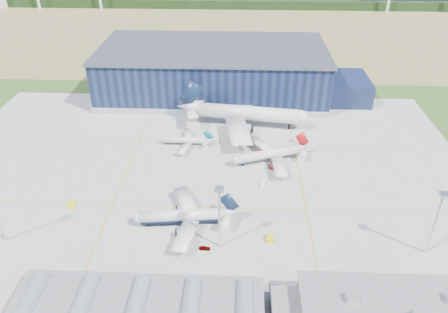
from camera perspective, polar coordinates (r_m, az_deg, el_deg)
ground at (r=166.74m, az=-3.48°, el=-4.48°), size 600.00×600.00×0.00m
apron at (r=174.88m, az=-3.17°, el=-2.55°), size 220.00×160.00×0.08m
farmland at (r=367.83m, az=-0.10°, el=16.01°), size 600.00×220.00×0.01m
treeline at (r=444.55m, az=0.39°, el=19.24°), size 600.00×8.00×8.00m
hangar at (r=245.04m, az=-0.76°, el=10.86°), size 145.00×62.00×26.10m
light_mast_center at (r=132.86m, az=-0.61°, el=-6.77°), size 2.60×2.60×23.00m
light_mast_east at (r=145.29m, az=26.13°, el=-6.77°), size 2.60×2.60×23.00m
airliner_navy at (r=147.98m, az=-5.58°, el=-7.02°), size 40.24×39.54×11.91m
airliner_red at (r=181.63m, az=5.78°, el=0.85°), size 45.01×44.56×11.48m
airliner_widebody at (r=208.13m, az=3.16°, el=6.58°), size 71.52×70.33×20.77m
airliner_regional at (r=194.59m, az=-5.20°, el=2.50°), size 24.76×24.25×7.93m
gse_tug_a at (r=167.46m, az=-19.34°, el=-6.00°), size 2.58×3.82×1.50m
gse_tug_b at (r=145.34m, az=6.00°, el=-10.60°), size 2.64×3.56×1.42m
gse_cart_a at (r=169.63m, az=5.07°, el=-3.60°), size 1.98×2.90×1.23m
gse_tug_c at (r=221.25m, az=10.59°, el=4.85°), size 2.50×3.25×1.26m
gse_cart_b at (r=190.27m, az=2.34°, el=0.77°), size 3.65×2.90×1.39m
gse_van_c at (r=137.63m, az=20.89°, el=-15.66°), size 5.93×3.71×2.65m
car_a at (r=141.55m, az=-2.54°, el=-11.85°), size 3.71×1.56×1.25m
car_b at (r=132.16m, az=-9.64°, el=-16.38°), size 3.69×1.50×1.19m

